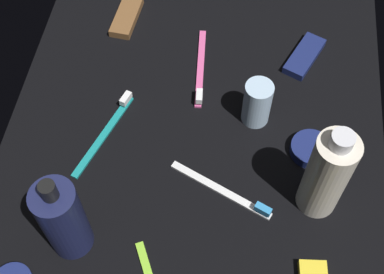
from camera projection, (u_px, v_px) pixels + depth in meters
The scene contains 10 objects.
ground_plane at pixel (192, 148), 89.81cm from camera, with size 84.00×64.00×1.20cm, color black.
lotion_bottle at pixel (63, 219), 73.88cm from camera, with size 6.23×6.23×17.99cm.
bodywash_bottle at pixel (327, 174), 76.68cm from camera, with size 6.24×6.24×18.88cm.
deodorant_stick at pixel (257, 103), 88.77cm from camera, with size 4.74×4.74×8.65cm, color silver.
toothbrush_pink at pixel (200, 71), 97.21cm from camera, with size 18.04×2.56×2.10cm.
toothbrush_white at pixel (227, 192), 84.09cm from camera, with size 8.42×16.93×2.10cm.
toothbrush_teal at pixel (107, 129), 90.50cm from camera, with size 17.38×7.09×2.10cm.
snack_bar_navy at pixel (304, 56), 98.92cm from camera, with size 10.40×4.00×1.50cm, color navy.
snack_bar_brown at pixel (127, 17), 104.31cm from camera, with size 10.40×4.00×1.50cm, color brown.
cream_tin_right at pixel (311, 149), 87.97cm from camera, with size 6.78×6.78×1.84cm, color navy.
Camera 1 is at (45.87, 6.23, 76.38)cm, focal length 49.85 mm.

